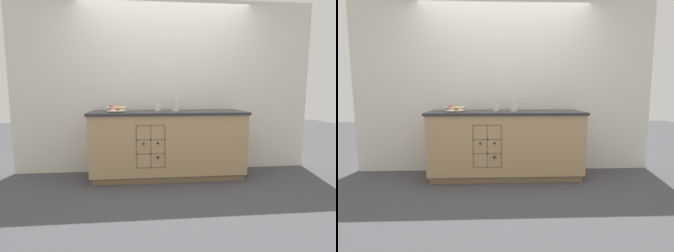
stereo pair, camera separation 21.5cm
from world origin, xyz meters
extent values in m
plane|color=#424247|center=(0.00, 0.00, 0.00)|extent=(14.00, 14.00, 0.00)
cube|color=silver|center=(0.00, 0.37, 1.27)|extent=(4.50, 0.06, 2.55)
cube|color=olive|center=(0.00, 0.00, 0.04)|extent=(2.04, 0.55, 0.09)
cube|color=tan|center=(0.00, 0.00, 0.50)|extent=(2.10, 0.61, 0.81)
cube|color=#2D2D33|center=(0.00, 0.00, 0.92)|extent=(2.14, 0.65, 0.03)
cube|color=olive|center=(-0.25, -0.20, 0.51)|extent=(0.36, 0.01, 0.55)
cube|color=olive|center=(-0.44, -0.26, 0.51)|extent=(0.02, 0.10, 0.55)
cube|color=olive|center=(-0.07, -0.26, 0.51)|extent=(0.02, 0.10, 0.55)
cube|color=olive|center=(-0.25, -0.26, 0.23)|extent=(0.36, 0.10, 0.02)
cube|color=olive|center=(-0.25, -0.26, 0.41)|extent=(0.36, 0.10, 0.02)
cube|color=olive|center=(-0.25, -0.26, 0.60)|extent=(0.36, 0.10, 0.02)
cube|color=olive|center=(-0.25, -0.26, 0.78)|extent=(0.36, 0.10, 0.02)
cube|color=olive|center=(-0.25, -0.26, 0.51)|extent=(0.02, 0.10, 0.55)
cylinder|color=black|center=(-0.16, -0.15, 0.37)|extent=(0.08, 0.20, 0.08)
cylinder|color=black|center=(-0.16, -0.30, 0.37)|extent=(0.03, 0.09, 0.03)
cylinder|color=#19381E|center=(-0.35, -0.15, 0.55)|extent=(0.07, 0.18, 0.07)
cylinder|color=#19381E|center=(-0.35, -0.28, 0.55)|extent=(0.03, 0.08, 0.03)
cylinder|color=black|center=(-0.16, -0.13, 0.55)|extent=(0.07, 0.20, 0.07)
cylinder|color=black|center=(-0.16, -0.28, 0.55)|extent=(0.03, 0.09, 0.03)
cylinder|color=silver|center=(-0.70, 0.00, 0.94)|extent=(0.13, 0.13, 0.01)
cone|color=silver|center=(-0.70, 0.00, 0.98)|extent=(0.28, 0.28, 0.06)
torus|color=silver|center=(-0.70, 0.00, 1.00)|extent=(0.30, 0.30, 0.02)
sphere|color=red|center=(-0.71, -0.01, 0.98)|extent=(0.06, 0.06, 0.06)
sphere|color=red|center=(-0.77, -0.01, 0.99)|extent=(0.08, 0.08, 0.08)
sphere|color=orange|center=(-0.68, -0.07, 0.99)|extent=(0.08, 0.08, 0.08)
cylinder|color=silver|center=(0.11, 0.02, 1.03)|extent=(0.10, 0.10, 0.19)
torus|color=silver|center=(0.11, 0.02, 1.13)|extent=(0.11, 0.11, 0.01)
torus|color=silver|center=(0.17, 0.02, 1.04)|extent=(0.11, 0.01, 0.11)
cylinder|color=white|center=(-0.14, 0.09, 0.98)|extent=(0.08, 0.08, 0.09)
torus|color=white|center=(-0.10, 0.09, 0.99)|extent=(0.07, 0.01, 0.07)
camera|label=1|loc=(-0.37, -3.61, 1.21)|focal=28.00mm
camera|label=2|loc=(-0.15, -3.63, 1.21)|focal=28.00mm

